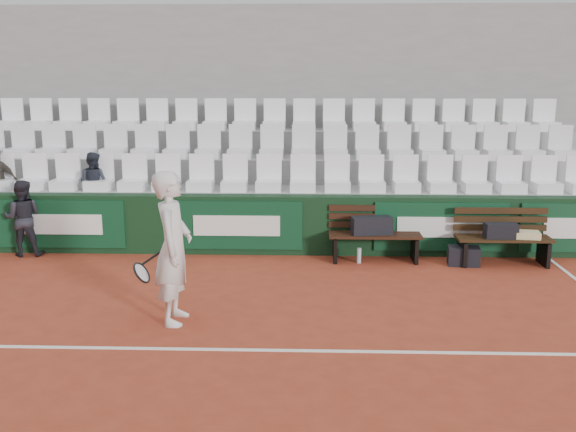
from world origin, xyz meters
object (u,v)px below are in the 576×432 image
object	(u,v)px
sports_bag_ground	(464,256)
ball_kid	(23,218)
water_bottle_near	(359,255)
water_bottle_far	(460,258)
sports_bag_right	(501,231)
tennis_player	(173,248)
sports_bag_left	(372,225)
bench_left	(375,247)
bench_right	(503,251)
spectator_c	(92,158)

from	to	relation	value
sports_bag_ground	ball_kid	size ratio (longest dim) A/B	0.38
water_bottle_near	water_bottle_far	size ratio (longest dim) A/B	0.93
water_bottle_near	water_bottle_far	bearing A→B (deg)	-4.76
sports_bag_right	ball_kid	distance (m)	7.84
sports_bag_ground	tennis_player	size ratio (longest dim) A/B	0.26
sports_bag_left	tennis_player	xyz separation A→B (m)	(-2.66, -2.77, 0.35)
water_bottle_far	tennis_player	bearing A→B (deg)	-148.66
sports_bag_right	water_bottle_far	world-z (taller)	sports_bag_right
sports_bag_right	sports_bag_ground	xyz separation A→B (m)	(-0.57, -0.01, -0.42)
bench_left	ball_kid	distance (m)	5.88
bench_left	water_bottle_near	xyz separation A→B (m)	(-0.26, -0.15, -0.10)
ball_kid	bench_right	bearing A→B (deg)	170.25
bench_right	sports_bag_right	bearing A→B (deg)	-145.47
ball_kid	spectator_c	xyz separation A→B (m)	(0.96, 0.79, 0.91)
water_bottle_near	sports_bag_right	bearing A→B (deg)	-1.14
bench_right	water_bottle_near	world-z (taller)	bench_right
sports_bag_ground	spectator_c	world-z (taller)	spectator_c
sports_bag_right	tennis_player	distance (m)	5.35
sports_bag_right	tennis_player	world-z (taller)	tennis_player
sports_bag_left	water_bottle_far	distance (m)	1.49
bench_right	ball_kid	distance (m)	7.92
ball_kid	sports_bag_left	bearing A→B (deg)	171.12
water_bottle_near	ball_kid	size ratio (longest dim) A/B	0.20
water_bottle_near	tennis_player	distance (m)	3.67
sports_bag_left	water_bottle_far	bearing A→B (deg)	-12.01
sports_bag_left	ball_kid	size ratio (longest dim) A/B	0.50
bench_right	spectator_c	bearing A→B (deg)	171.35
bench_left	sports_bag_right	xyz separation A→B (m)	(1.97, -0.20, 0.34)
water_bottle_far	ball_kid	distance (m)	7.23
bench_right	tennis_player	size ratio (longest dim) A/B	0.80
sports_bag_right	sports_bag_left	bearing A→B (deg)	174.16
tennis_player	ball_kid	distance (m)	4.27
bench_left	sports_bag_ground	distance (m)	1.42
sports_bag_right	water_bottle_near	size ratio (longest dim) A/B	2.02
sports_bag_ground	water_bottle_near	size ratio (longest dim) A/B	1.95
bench_right	water_bottle_near	size ratio (longest dim) A/B	5.97
water_bottle_near	ball_kid	xyz separation A→B (m)	(-5.60, 0.27, 0.52)
bench_right	sports_bag_right	distance (m)	0.35
sports_bag_right	bench_left	bearing A→B (deg)	174.32
sports_bag_ground	tennis_player	bearing A→B (deg)	-148.33
tennis_player	spectator_c	distance (m)	4.31
tennis_player	spectator_c	size ratio (longest dim) A/B	1.69
bench_right	sports_bag_ground	world-z (taller)	bench_right
water_bottle_near	sports_bag_left	bearing A→B (deg)	38.23
tennis_player	spectator_c	bearing A→B (deg)	120.77
water_bottle_near	water_bottle_far	xyz separation A→B (m)	(1.60, -0.13, 0.01)
sports_bag_right	water_bottle_near	xyz separation A→B (m)	(-2.23, 0.04, -0.44)
sports_bag_right	water_bottle_far	bearing A→B (deg)	-172.03
bench_right	tennis_player	distance (m)	5.47
sports_bag_right	ball_kid	xyz separation A→B (m)	(-7.83, 0.32, 0.08)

